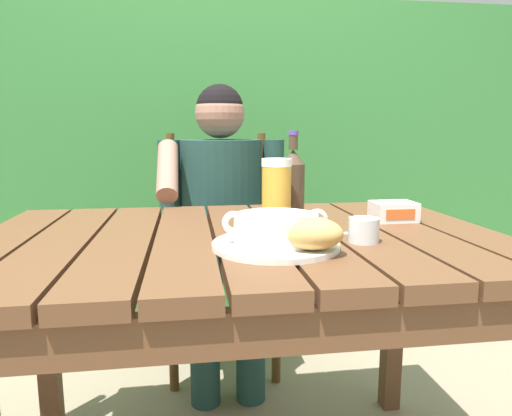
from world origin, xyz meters
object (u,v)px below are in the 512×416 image
chair_near_diner (220,251)px  person_eating (222,212)px  butter_tub (393,211)px  water_glass_small (364,230)px  soup_bowl (276,228)px  bread_roll (311,233)px  table_knife (334,234)px  beer_glass (276,193)px  serving_plate (276,245)px  beer_bottle (293,184)px

chair_near_diner → person_eating: 0.29m
butter_tub → person_eating: bearing=127.4°
water_glass_small → soup_bowl: bearing=-175.0°
bread_roll → water_glass_small: bearing=30.8°
table_knife → beer_glass: bearing=133.4°
serving_plate → water_glass_small: 0.21m
bread_roll → beer_glass: (-0.02, 0.28, 0.04)m
person_eating → serving_plate: size_ratio=4.32×
chair_near_diner → serving_plate: (0.05, -1.01, 0.28)m
chair_near_diner → water_glass_small: bearing=-75.5°
chair_near_diner → beer_glass: size_ratio=5.63×
soup_bowl → table_knife: size_ratio=1.52×
soup_bowl → bread_roll: size_ratio=1.47×
chair_near_diner → soup_bowl: (0.05, -1.01, 0.32)m
serving_plate → butter_tub: bearing=32.6°
butter_tub → table_knife: 0.27m
beer_bottle → water_glass_small: (0.10, -0.27, -0.08)m
soup_bowl → water_glass_small: bearing=5.0°
serving_plate → water_glass_small: size_ratio=4.02×
soup_bowl → beer_bottle: (0.10, 0.29, 0.06)m
person_eating → table_knife: person_eating is taller
beer_bottle → butter_tub: (0.28, -0.05, -0.08)m
beer_glass → person_eating: bearing=99.2°
beer_glass → soup_bowl: bearing=-101.2°
beer_glass → beer_bottle: size_ratio=0.72×
serving_plate → beer_bottle: beer_bottle is taller
person_eating → water_glass_small: size_ratio=17.38×
butter_tub → serving_plate: bearing=-147.4°
water_glass_small → butter_tub: size_ratio=0.58×
chair_near_diner → person_eating: bearing=-90.9°
serving_plate → beer_glass: size_ratio=1.55×
serving_plate → beer_glass: (0.04, 0.21, 0.08)m
soup_bowl → bread_roll: 0.09m
butter_tub → table_knife: size_ratio=0.77×
beer_bottle → water_glass_small: bearing=-69.6°
chair_near_diner → beer_bottle: bearing=-77.8°
beer_bottle → butter_tub: size_ratio=2.12×
chair_near_diner → person_eating: size_ratio=0.84×
bread_roll → beer_glass: size_ratio=0.88×
serving_plate → table_knife: size_ratio=1.81×
butter_tub → beer_glass: bearing=-174.9°
butter_tub → table_knife: bearing=-145.0°
serving_plate → table_knife: 0.18m
chair_near_diner → table_knife: 0.98m
butter_tub → beer_bottle: bearing=170.1°
chair_near_diner → beer_bottle: (0.15, -0.72, 0.37)m
bread_roll → chair_near_diner: bearing=95.8°
table_knife → soup_bowl: bearing=-150.8°
table_knife → water_glass_small: bearing=-57.4°
chair_near_diner → soup_bowl: bearing=-87.1°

